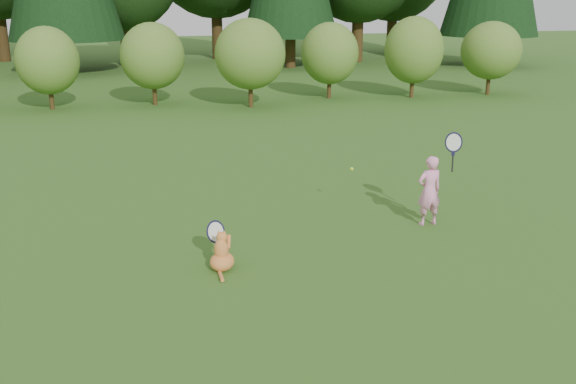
{
  "coord_description": "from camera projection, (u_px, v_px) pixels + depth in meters",
  "views": [
    {
      "loc": [
        -1.84,
        -7.92,
        3.46
      ],
      "look_at": [
        0.2,
        0.8,
        0.7
      ],
      "focal_mm": 40.0,
      "sensor_mm": 36.0,
      "label": 1
    }
  ],
  "objects": [
    {
      "name": "child",
      "position": [
        430.0,
        189.0,
        9.92
      ],
      "size": [
        0.63,
        0.4,
        1.66
      ],
      "rotation": [
        0.0,
        0.0,
        3.24
      ],
      "color": "#FD97C6",
      "rests_on": "ground"
    },
    {
      "name": "tennis_ball",
      "position": [
        352.0,
        169.0,
        10.59
      ],
      "size": [
        0.06,
        0.06,
        0.06
      ],
      "color": "#BCE51A",
      "rests_on": "ground"
    },
    {
      "name": "shrub_row",
      "position": [
        195.0,
        62.0,
        20.47
      ],
      "size": [
        28.0,
        3.0,
        2.8
      ],
      "primitive_type": null,
      "color": "#597624",
      "rests_on": "ground"
    },
    {
      "name": "cat",
      "position": [
        221.0,
        249.0,
        8.37
      ],
      "size": [
        0.55,
        0.79,
        0.73
      ],
      "rotation": [
        0.0,
        0.0,
        -0.43
      ],
      "color": "#C57925",
      "rests_on": "ground"
    },
    {
      "name": "ground",
      "position": [
        287.0,
        258.0,
        8.79
      ],
      "size": [
        100.0,
        100.0,
        0.0
      ],
      "primitive_type": "plane",
      "color": "#2D5718",
      "rests_on": "ground"
    }
  ]
}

